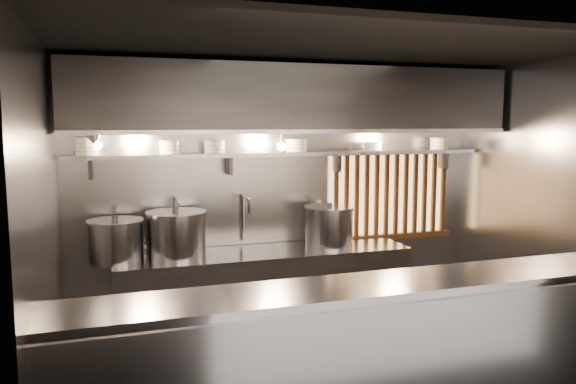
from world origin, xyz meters
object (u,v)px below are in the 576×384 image
stock_pot_mid (177,234)px  stock_pot_right (329,226)px  heat_lamp (94,139)px  pendant_bulb (281,146)px  stock_pot_left (116,240)px

stock_pot_mid → stock_pot_right: bearing=-1.3°
heat_lamp → stock_pot_mid: size_ratio=0.55×
pendant_bulb → stock_pot_mid: size_ratio=0.30×
pendant_bulb → stock_pot_mid: pendant_bulb is taller
stock_pot_mid → stock_pot_right: size_ratio=0.90×
stock_pot_mid → pendant_bulb: bearing=1.5°
stock_pot_right → pendant_bulb: bearing=172.8°
heat_lamp → pendant_bulb: (1.80, 0.35, -0.11)m
heat_lamp → stock_pot_right: 2.51m
stock_pot_left → stock_pot_right: 2.16m
heat_lamp → pendant_bulb: size_ratio=1.87×
pendant_bulb → stock_pot_mid: 1.37m
pendant_bulb → stock_pot_right: 0.99m
stock_pot_left → stock_pot_right: size_ratio=0.99×
pendant_bulb → stock_pot_right: pendant_bulb is taller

